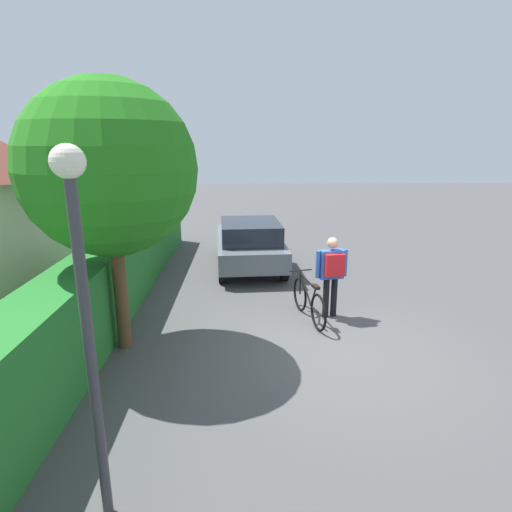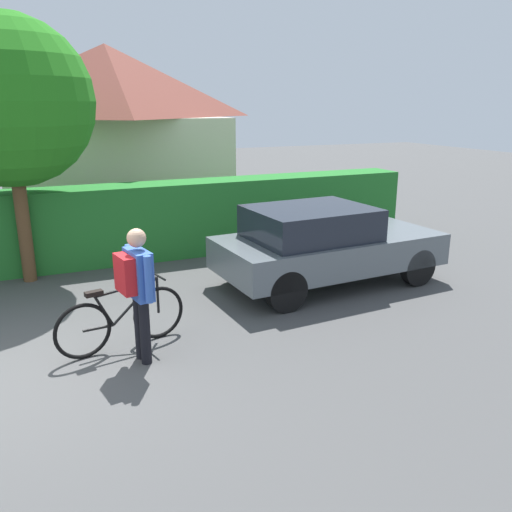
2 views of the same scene
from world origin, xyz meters
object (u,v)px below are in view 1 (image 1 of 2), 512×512
bicycle (309,301)px  tree_kerbside (110,169)px  person_rider (332,269)px  parked_car_near (250,243)px  street_lamp (83,290)px

bicycle → tree_kerbside: 4.56m
bicycle → person_rider: person_rider is taller
bicycle → parked_car_near: bearing=17.4°
person_rider → tree_kerbside: 4.64m
parked_car_near → street_lamp: (-8.35, 1.52, 1.61)m
parked_car_near → tree_kerbside: 5.84m
tree_kerbside → bicycle: bearing=-72.7°
parked_car_near → bicycle: bearing=-162.6°
bicycle → person_rider: (0.13, -0.48, 0.64)m
person_rider → street_lamp: (-4.76, 3.16, 1.32)m
parked_car_near → street_lamp: street_lamp is taller
tree_kerbside → parked_car_near: bearing=-25.7°
tree_kerbside → street_lamp: bearing=-167.4°
bicycle → street_lamp: size_ratio=0.49×
person_rider → tree_kerbside: (-1.22, 3.96, 2.10)m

